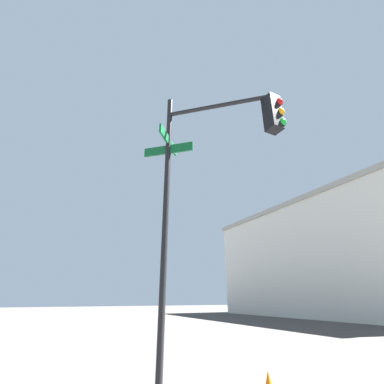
% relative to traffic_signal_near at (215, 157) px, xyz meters
% --- Properties ---
extents(traffic_signal_near, '(2.06, 2.28, 5.70)m').
position_rel_traffic_signal_near_xyz_m(traffic_signal_near, '(0.00, 0.00, 0.00)').
color(traffic_signal_near, black).
rests_on(traffic_signal_near, ground_plane).
extents(building_stucco, '(19.70, 20.43, 9.18)m').
position_rel_traffic_signal_near_xyz_m(building_stucco, '(-11.59, 24.40, 0.57)').
color(building_stucco, silver).
rests_on(building_stucco, ground_plane).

